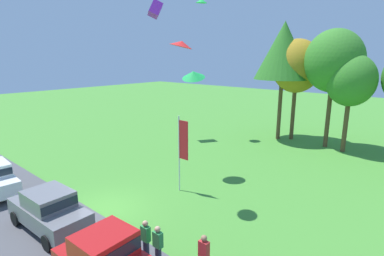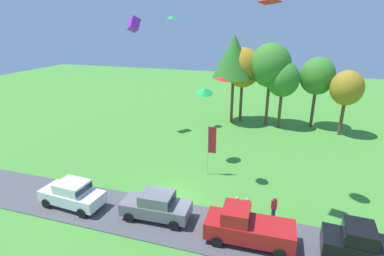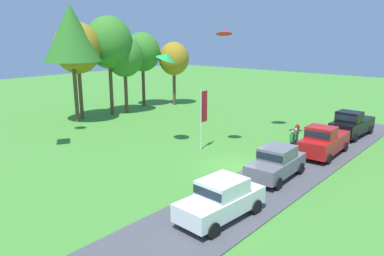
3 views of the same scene
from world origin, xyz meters
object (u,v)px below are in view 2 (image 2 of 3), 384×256
Objects in this scene: tree_center_back at (243,68)px; kite_box_high_right at (134,24)px; car_sedan_mid_row at (72,193)px; car_pickup_near_entrance at (246,226)px; person_watching_sky at (247,210)px; person_on_lawn at (274,208)px; kite_delta_high_left at (222,79)px; flag_banner at (211,143)px; tree_far_left at (283,79)px; car_pickup_by_flagpole at (370,247)px; tree_lone_near at (234,57)px; kite_delta_topmost at (205,90)px; car_sedan_far_end at (156,205)px; person_beside_suv at (237,208)px; tree_far_right at (347,88)px; tree_left_of_center at (317,76)px; kite_delta_over_trees at (172,17)px; tree_right_of_center at (271,65)px.

kite_box_high_right reaches higher than tree_center_back.
car_sedan_mid_row is 0.89× the size of car_pickup_near_entrance.
person_on_lawn is (1.61, 0.66, 0.00)m from person_watching_sky.
kite_delta_high_left reaches higher than car_pickup_near_entrance.
tree_far_left is at bearing 71.22° from flag_banner.
person_on_lawn is 0.38× the size of flag_banner.
tree_lone_near is at bearing 117.52° from car_pickup_by_flagpole.
kite_delta_topmost is at bearing -95.54° from tree_center_back.
person_on_lawn is at bearing 16.58° from car_sedan_far_end.
person_beside_suv is 2.35m from person_on_lawn.
car_pickup_near_entrance is at bearing -4.46° from car_sedan_far_end.
car_sedan_mid_row is at bearing -124.13° from kite_delta_topmost.
person_on_lawn is 1.50× the size of kite_delta_high_left.
tree_far_right is at bearing 47.32° from car_sedan_mid_row.
tree_far_right is at bearing -35.62° from tree_left_of_center.
flag_banner is (-5.37, 4.71, 1.95)m from person_on_lawn.
person_beside_suv is at bearing 16.15° from car_sedan_far_end.
tree_lone_near reaches higher than tree_far_left.
tree_left_of_center is 17.98m from kite_delta_over_trees.
flag_banner reaches higher than car_sedan_mid_row.
person_beside_suv is 0.20× the size of tree_left_of_center.
tree_right_of_center is (-6.96, 21.90, 6.21)m from car_pickup_by_flagpole.
tree_center_back is at bearing -176.87° from tree_left_of_center.
kite_box_high_right is (-15.82, 12.52, 11.01)m from person_on_lawn.
person_beside_suv is at bearing -90.59° from tree_right_of_center.
person_on_lawn is at bearing 61.62° from car_pickup_near_entrance.
car_pickup_by_flagpole is at bearing -14.46° from person_watching_sky.
tree_lone_near is at bearing 72.65° from car_sedan_mid_row.
kite_delta_topmost is 1.35× the size of kite_delta_over_trees.
person_watching_sky is at bearing -76.68° from tree_lone_near.
person_on_lawn is 0.23× the size of tree_far_right.
car_sedan_mid_row is at bearing -175.28° from car_sedan_far_end.
tree_far_right is 1.64× the size of flag_banner.
tree_center_back is (1.82, 22.18, 5.79)m from car_sedan_far_end.
car_sedan_mid_row is at bearing -179.77° from car_pickup_near_entrance.
car_sedan_far_end is 3.13× the size of kite_delta_topmost.
car_sedan_far_end is 5.12m from person_beside_suv.
car_sedan_far_end is 7.29m from flag_banner.
flag_banner is 3.12× the size of kite_delta_topmost.
person_on_lawn is at bearing -84.06° from tree_right_of_center.
tree_far_right is (2.93, -2.10, -0.81)m from tree_left_of_center.
tree_far_left is at bearing 84.92° from person_beside_suv.
kite_box_high_right reaches higher than kite_delta_high_left.
tree_center_back is 15.85m from flag_banner.
car_pickup_by_flagpole reaches higher than car_sedan_far_end.
car_pickup_by_flagpole reaches higher than person_on_lawn.
car_pickup_by_flagpole is 25.40m from tree_lone_near.
person_watching_sky is at bearing -42.87° from kite_box_high_right.
kite_delta_over_trees is at bearing 124.72° from person_watching_sky.
tree_center_back reaches higher than car_pickup_near_entrance.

